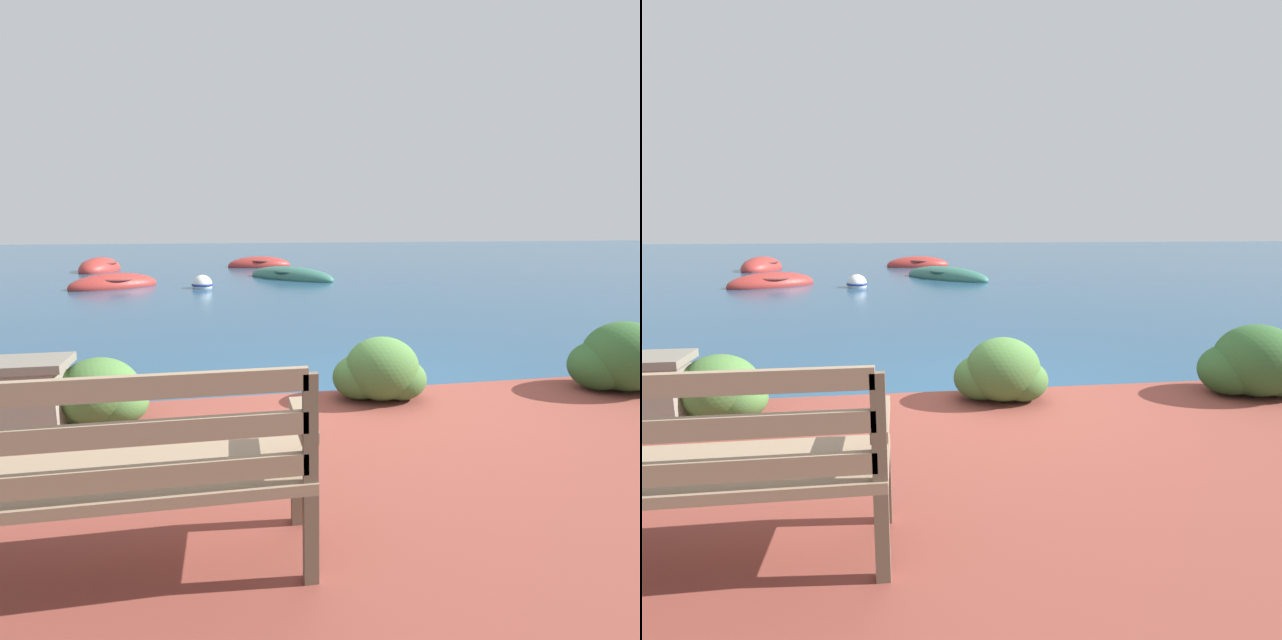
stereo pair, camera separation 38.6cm
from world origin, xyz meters
TOP-DOWN VIEW (x-y plane):
  - ground_plane at (0.00, 0.00)m, footprint 80.00×80.00m
  - park_bench at (-1.63, -2.18)m, footprint 1.53×0.48m
  - hedge_clump_far_left at (-2.18, -0.41)m, footprint 0.73×0.53m
  - hedge_clump_left at (0.02, -0.27)m, footprint 0.79×0.57m
  - hedge_clump_centre at (2.21, -0.42)m, footprint 0.91×0.66m
  - rowboat_nearest at (-4.29, 9.91)m, footprint 2.56×2.20m
  - rowboat_mid at (0.63, 11.19)m, footprint 2.92×3.16m
  - rowboat_far at (-5.80, 14.79)m, footprint 1.56×2.42m
  - rowboat_outer at (-0.08, 15.63)m, footprint 2.51×1.19m
  - mooring_buoy at (-1.94, 9.31)m, footprint 0.57×0.57m

SIDE VIEW (x-z plane):
  - ground_plane at x=0.00m, z-range 0.00..0.00m
  - rowboat_mid at x=0.63m, z-range -0.27..0.38m
  - rowboat_nearest at x=-4.29m, z-range -0.27..0.38m
  - rowboat_outer at x=-0.08m, z-range -0.29..0.42m
  - rowboat_far at x=-5.80m, z-range -0.35..0.50m
  - mooring_buoy at x=-1.94m, z-range -0.17..0.35m
  - hedge_clump_far_left at x=-2.18m, z-range 0.19..0.69m
  - hedge_clump_left at x=0.02m, z-range 0.18..0.72m
  - hedge_clump_centre at x=2.21m, z-range 0.18..0.80m
  - park_bench at x=-1.63m, z-range 0.24..1.17m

